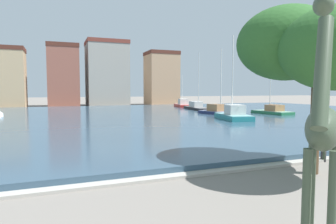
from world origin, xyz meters
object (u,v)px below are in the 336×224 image
object	(u,v)px
sailboat_teal	(232,116)
sailboat_green	(270,112)
shade_tree	(315,44)
mooring_bollard	(323,156)
sailboat_black	(198,108)
sailboat_navy	(220,113)
sailboat_red	(182,105)
giraffe_statue	(323,134)

from	to	relation	value
sailboat_teal	sailboat_green	xyz separation A→B (m)	(8.57, 4.33, -0.12)
sailboat_teal	shade_tree	bearing A→B (deg)	-113.76
sailboat_teal	mooring_bollard	distance (m)	16.87
sailboat_black	sailboat_navy	distance (m)	9.01
sailboat_black	sailboat_green	distance (m)	11.46
sailboat_red	shade_tree	xyz separation A→B (m)	(-12.06, -40.32, 4.56)
giraffe_statue	sailboat_red	world-z (taller)	sailboat_red
sailboat_green	mooring_bollard	bearing A→B (deg)	-124.71
sailboat_navy	sailboat_red	xyz separation A→B (m)	(2.42, 17.45, 0.05)
giraffe_statue	mooring_bollard	xyz separation A→B (m)	(6.85, 5.83, -2.25)
shade_tree	mooring_bollard	world-z (taller)	shade_tree
sailboat_navy	sailboat_green	size ratio (longest dim) A/B	1.32
shade_tree	sailboat_black	bearing A→B (deg)	70.81
giraffe_statue	sailboat_navy	xyz separation A→B (m)	(14.41, 27.48, -1.96)
giraffe_statue	sailboat_navy	size ratio (longest dim) A/B	0.58
mooring_bollard	sailboat_green	bearing A→B (deg)	55.29
sailboat_teal	mooring_bollard	bearing A→B (deg)	-108.95
sailboat_red	sailboat_green	size ratio (longest dim) A/B	1.05
sailboat_teal	sailboat_green	world-z (taller)	sailboat_teal
sailboat_red	mooring_bollard	distance (m)	40.36
sailboat_teal	sailboat_green	distance (m)	9.60
sailboat_green	shade_tree	bearing A→B (deg)	-126.88
sailboat_teal	sailboat_green	size ratio (longest dim) A/B	1.39
sailboat_navy	sailboat_teal	bearing A→B (deg)	-110.06
sailboat_red	sailboat_green	bearing A→B (deg)	-77.79
sailboat_teal	mooring_bollard	size ratio (longest dim) A/B	17.95
sailboat_black	sailboat_navy	xyz separation A→B (m)	(-1.42, -8.90, 0.00)
sailboat_black	shade_tree	distance (m)	33.95
sailboat_teal	sailboat_navy	xyz separation A→B (m)	(2.08, 5.70, -0.09)
giraffe_statue	sailboat_black	size ratio (longest dim) A/B	0.54
giraffe_statue	sailboat_black	distance (m)	39.72
sailboat_red	mooring_bollard	bearing A→B (deg)	-104.31
sailboat_green	shade_tree	xyz separation A→B (m)	(-16.13, -21.50, 4.63)
sailboat_navy	sailboat_green	distance (m)	6.63
giraffe_statue	shade_tree	world-z (taller)	shade_tree
sailboat_red	sailboat_green	distance (m)	19.25
sailboat_black	sailboat_green	world-z (taller)	sailboat_black
giraffe_statue	sailboat_green	xyz separation A→B (m)	(20.90, 26.11, -1.99)
sailboat_navy	sailboat_red	size ratio (longest dim) A/B	1.25
shade_tree	mooring_bollard	bearing A→B (deg)	30.27
sailboat_black	shade_tree	size ratio (longest dim) A/B	1.32
sailboat_navy	sailboat_green	xyz separation A→B (m)	(6.49, -1.37, -0.03)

